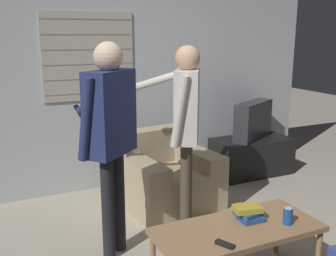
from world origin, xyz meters
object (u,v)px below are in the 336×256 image
at_px(person_right_standing, 186,116).
at_px(soda_can, 288,216).
at_px(armchair_beige, 166,177).
at_px(coffee_table, 238,233).
at_px(person_left_standing, 110,124).
at_px(book_stack, 249,213).
at_px(spare_remote, 225,244).
at_px(tv, 253,120).

height_order(person_right_standing, soda_can, person_right_standing).
distance_m(armchair_beige, soda_can, 1.63).
bearing_deg(person_right_standing, armchair_beige, 24.81).
height_order(coffee_table, person_left_standing, person_left_standing).
distance_m(coffee_table, person_left_standing, 1.24).
height_order(armchair_beige, book_stack, armchair_beige).
distance_m(soda_can, spare_remote, 0.57).
xyz_separation_m(coffee_table, spare_remote, (-0.22, -0.18, 0.05)).
xyz_separation_m(book_stack, spare_remote, (-0.35, -0.23, -0.04)).
bearing_deg(tv, coffee_table, 23.23).
xyz_separation_m(tv, book_stack, (-1.38, -1.82, -0.19)).
bearing_deg(book_stack, person_right_standing, 94.48).
bearing_deg(tv, person_left_standing, -1.17).
relative_size(armchair_beige, soda_can, 8.07).
xyz_separation_m(tv, soda_can, (-1.17, -1.99, -0.19)).
height_order(tv, spare_remote, tv).
xyz_separation_m(book_stack, soda_can, (0.21, -0.17, 0.01)).
bearing_deg(coffee_table, person_left_standing, 131.09).
xyz_separation_m(person_left_standing, book_stack, (0.81, -0.72, -0.59)).
relative_size(person_left_standing, person_right_standing, 1.02).
height_order(person_left_standing, spare_remote, person_left_standing).
distance_m(armchair_beige, spare_remote, 1.71).
relative_size(book_stack, soda_can, 1.73).
height_order(armchair_beige, person_left_standing, person_left_standing).
distance_m(person_left_standing, soda_can, 1.47).
height_order(coffee_table, person_right_standing, person_right_standing).
height_order(person_right_standing, book_stack, person_right_standing).
relative_size(armchair_beige, book_stack, 4.67).
relative_size(soda_can, spare_remote, 0.94).
relative_size(coffee_table, tv, 1.70).
xyz_separation_m(soda_can, spare_remote, (-0.57, -0.07, -0.05)).
relative_size(armchair_beige, person_right_standing, 0.60).
relative_size(armchair_beige, person_left_standing, 0.59).
xyz_separation_m(armchair_beige, person_right_standing, (-0.06, -0.55, 0.77)).
distance_m(coffee_table, book_stack, 0.17).
distance_m(coffee_table, soda_can, 0.38).
bearing_deg(spare_remote, tv, 22.89).
bearing_deg(armchair_beige, person_left_standing, 34.47).
relative_size(armchair_beige, coffee_table, 0.85).
height_order(armchair_beige, spare_remote, armchair_beige).
bearing_deg(soda_can, tv, 59.63).
bearing_deg(person_right_standing, soda_can, -133.57).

